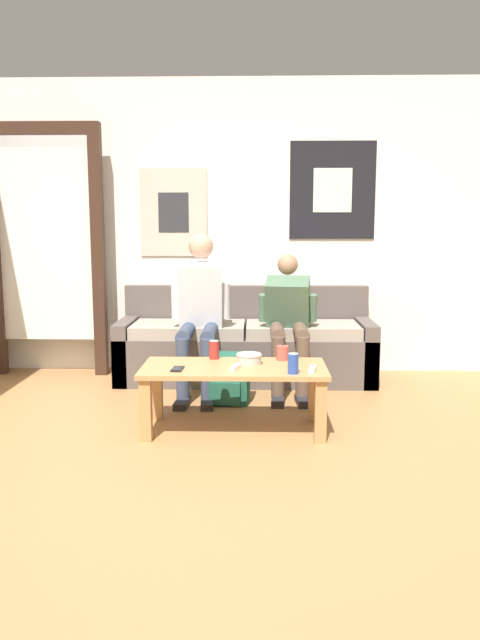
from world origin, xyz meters
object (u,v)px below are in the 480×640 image
at_px(person_seated_adult, 199,308).
at_px(drink_can_red, 214,350).
at_px(couch, 246,347).
at_px(pillar_candle, 282,353).
at_px(drink_can_blue, 293,364).
at_px(ceramic_bowl, 249,358).
at_px(game_controller_near_right, 235,367).
at_px(backpack, 228,380).
at_px(coffee_table, 234,378).
at_px(game_controller_near_left, 313,369).
at_px(person_seated_teen, 289,318).
at_px(cell_phone, 178,369).

bearing_deg(person_seated_adult, drink_can_red, -77.49).
bearing_deg(couch, drink_can_red, -99.60).
height_order(pillar_candle, drink_can_blue, drink_can_blue).
height_order(couch, ceramic_bowl, couch).
distance_m(couch, game_controller_near_right, 1.43).
height_order(couch, drink_can_red, couch).
distance_m(backpack, ceramic_bowl, 0.63).
height_order(coffee_table, drink_can_red, drink_can_red).
distance_m(couch, drink_can_red, 1.16).
distance_m(coffee_table, backpack, 0.64).
distance_m(drink_can_blue, game_controller_near_left, 0.15).
height_order(coffee_table, game_controller_near_left, game_controller_near_left).
relative_size(person_seated_adult, game_controller_near_right, 8.36).
height_order(couch, pillar_candle, couch).
bearing_deg(person_seated_teen, ceramic_bowl, -108.38).
bearing_deg(person_seated_adult, game_controller_near_left, -53.41).
bearing_deg(game_controller_near_right, game_controller_near_left, -3.84).
xyz_separation_m(ceramic_bowl, drink_can_red, (-0.23, 0.14, 0.02)).
height_order(person_seated_teen, ceramic_bowl, person_seated_teen).
xyz_separation_m(ceramic_bowl, game_controller_near_right, (-0.08, -0.15, -0.03)).
xyz_separation_m(drink_can_blue, game_controller_near_left, (0.12, 0.07, -0.05)).
xyz_separation_m(person_seated_teen, drink_can_red, (-0.53, -0.76, -0.10)).
xyz_separation_m(person_seated_adult, backpack, (0.24, -0.34, -0.49)).
relative_size(drink_can_red, game_controller_near_right, 0.84).
distance_m(person_seated_adult, drink_can_red, 0.78).
distance_m(game_controller_near_left, cell_phone, 0.83).
bearing_deg(coffee_table, pillar_candle, 31.02).
height_order(person_seated_teen, pillar_candle, person_seated_teen).
xyz_separation_m(backpack, drink_can_blue, (0.43, -0.80, 0.31)).
bearing_deg(game_controller_near_left, cell_phone, 179.40).
relative_size(person_seated_teen, game_controller_near_left, 7.23).
bearing_deg(ceramic_bowl, couch, 91.96).
relative_size(coffee_table, game_controller_near_right, 7.91).
xyz_separation_m(couch, backpack, (-0.12, -0.73, -0.10)).
xyz_separation_m(backpack, ceramic_bowl, (0.16, -0.54, 0.28)).
distance_m(pillar_candle, game_controller_near_left, 0.35).
xyz_separation_m(coffee_table, game_controller_near_right, (0.01, -0.08, 0.09)).
xyz_separation_m(person_seated_adult, pillar_candle, (0.62, -0.76, -0.20)).
distance_m(couch, game_controller_near_left, 1.53).
distance_m(person_seated_teen, backpack, 0.71).
distance_m(ceramic_bowl, cell_phone, 0.48).
xyz_separation_m(couch, cell_phone, (-0.40, -1.45, 0.15)).
distance_m(person_seated_teen, pillar_candle, 0.79).
bearing_deg(drink_can_red, coffee_table, -56.32).
bearing_deg(person_seated_teen, cell_phone, -124.44).
distance_m(coffee_table, person_seated_teen, 1.07).
height_order(couch, drink_can_blue, couch).
bearing_deg(ceramic_bowl, drink_can_blue, -43.86).
height_order(coffee_table, drink_can_blue, drink_can_blue).
xyz_separation_m(coffee_table, person_seated_teen, (0.39, 0.97, 0.24)).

